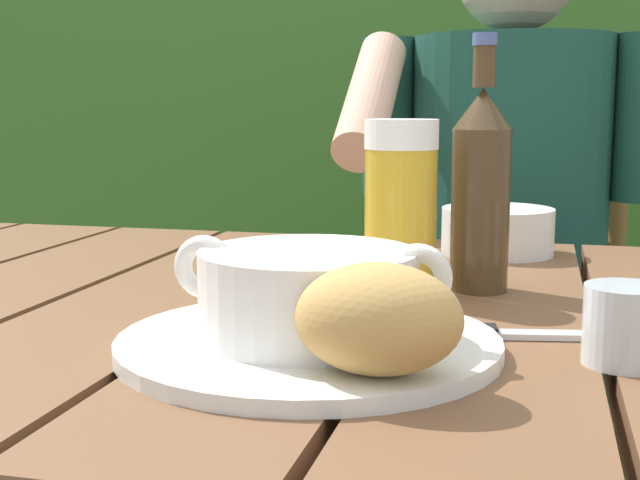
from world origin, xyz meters
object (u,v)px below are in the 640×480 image
(chair_near_diner, at_px, (507,340))
(water_glass_small, at_px, (626,325))
(beer_glass, at_px, (401,208))
(diner_bowl, at_px, (497,231))
(serving_plate, at_px, (309,344))
(soup_bowl, at_px, (308,291))
(bread_roll, at_px, (378,319))
(table_knife, at_px, (493,333))
(person_eating, at_px, (505,222))
(beer_bottle, at_px, (481,186))

(chair_near_diner, distance_m, water_glass_small, 1.03)
(beer_glass, bearing_deg, diner_bowl, 72.78)
(water_glass_small, xyz_separation_m, diner_bowl, (-0.11, 0.46, -0.00))
(serving_plate, xyz_separation_m, beer_glass, (0.04, 0.22, 0.08))
(soup_bowl, relative_size, water_glass_small, 3.53)
(chair_near_diner, bearing_deg, water_glass_small, -83.47)
(bread_roll, bearing_deg, soup_bowl, 130.60)
(bread_roll, relative_size, table_knife, 0.75)
(person_eating, height_order, beer_bottle, person_eating)
(person_eating, distance_m, diner_bowl, 0.34)
(soup_bowl, xyz_separation_m, bread_roll, (0.07, -0.08, 0.00))
(water_glass_small, bearing_deg, bread_roll, -147.82)
(chair_near_diner, height_order, table_knife, chair_near_diner)
(beer_glass, bearing_deg, serving_plate, -99.30)
(person_eating, distance_m, soup_bowl, 0.83)
(chair_near_diner, distance_m, serving_plate, 1.05)
(serving_plate, xyz_separation_m, beer_bottle, (0.11, 0.25, 0.10))
(person_eating, bearing_deg, chair_near_diner, 89.15)
(person_eating, height_order, soup_bowl, person_eating)
(beer_bottle, bearing_deg, chair_near_diner, 89.44)
(beer_bottle, height_order, water_glass_small, beer_bottle)
(bread_roll, bearing_deg, table_knife, 66.45)
(bread_roll, height_order, diner_bowl, bread_roll)
(soup_bowl, distance_m, table_knife, 0.16)
(bread_roll, bearing_deg, water_glass_small, 32.18)
(serving_plate, distance_m, bread_roll, 0.11)
(serving_plate, xyz_separation_m, water_glass_small, (0.23, 0.02, 0.02))
(beer_bottle, bearing_deg, water_glass_small, -62.42)
(serving_plate, distance_m, soup_bowl, 0.04)
(serving_plate, relative_size, beer_glass, 1.71)
(serving_plate, relative_size, bread_roll, 2.61)
(chair_near_diner, relative_size, beer_glass, 5.46)
(soup_bowl, bearing_deg, diner_bowl, 76.30)
(beer_bottle, xyz_separation_m, water_glass_small, (0.12, -0.23, -0.08))
(beer_bottle, relative_size, water_glass_small, 4.15)
(serving_plate, relative_size, diner_bowl, 2.11)
(water_glass_small, relative_size, table_knife, 0.41)
(beer_glass, bearing_deg, person_eating, 82.56)
(person_eating, bearing_deg, water_glass_small, -81.70)
(table_knife, bearing_deg, serving_plate, -151.21)
(beer_glass, bearing_deg, water_glass_small, -44.89)
(soup_bowl, bearing_deg, table_knife, 28.79)
(serving_plate, height_order, water_glass_small, water_glass_small)
(beer_glass, relative_size, diner_bowl, 1.24)
(beer_glass, distance_m, table_knife, 0.19)
(beer_bottle, bearing_deg, table_knife, -82.13)
(table_knife, bearing_deg, person_eating, 91.57)
(bread_roll, relative_size, water_glass_small, 1.83)
(serving_plate, bearing_deg, beer_glass, 80.70)
(beer_bottle, bearing_deg, bread_roll, -97.14)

